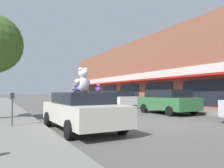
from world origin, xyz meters
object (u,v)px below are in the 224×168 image
(plush_art_car, at_px, (81,110))
(teddy_bear_red, at_px, (84,89))
(teddy_bear_teal, at_px, (80,90))
(teddy_bear_pink, at_px, (77,88))
(parking_meter, at_px, (12,105))
(parked_car_far_center, at_px, (167,101))
(teddy_bear_green, at_px, (85,88))
(teddy_bear_blue, at_px, (75,89))
(teddy_bear_orange, at_px, (74,88))
(parked_car_far_right, at_px, (117,98))
(teddy_bear_giant, at_px, (83,80))
(teddy_bear_purple, at_px, (98,88))

(plush_art_car, distance_m, teddy_bear_red, 0.92)
(plush_art_car, xyz_separation_m, teddy_bear_teal, (0.16, 0.70, 0.78))
(teddy_bear_pink, xyz_separation_m, teddy_bear_red, (0.23, -0.29, -0.06))
(teddy_bear_teal, relative_size, parking_meter, 0.19)
(parked_car_far_center, bearing_deg, teddy_bear_green, -157.89)
(parked_car_far_center, bearing_deg, teddy_bear_blue, -153.36)
(teddy_bear_red, bearing_deg, parking_meter, -30.86)
(teddy_bear_teal, relative_size, teddy_bear_orange, 0.72)
(plush_art_car, xyz_separation_m, teddy_bear_pink, (0.02, 0.69, 0.85))
(parked_car_far_right, bearing_deg, teddy_bear_pink, -126.79)
(teddy_bear_teal, bearing_deg, parking_meter, 22.07)
(teddy_bear_giant, distance_m, teddy_bear_orange, 0.74)
(teddy_bear_orange, bearing_deg, teddy_bear_purple, 131.08)
(parked_car_far_right, xyz_separation_m, parking_meter, (-9.53, -8.90, 0.13))
(plush_art_car, height_order, parked_car_far_right, parked_car_far_right)
(plush_art_car, xyz_separation_m, teddy_bear_green, (0.36, 0.57, 0.84))
(teddy_bear_giant, bearing_deg, teddy_bear_green, -139.84)
(teddy_bear_blue, height_order, parked_car_far_center, teddy_bear_blue)
(teddy_bear_purple, xyz_separation_m, parking_meter, (-2.81, 1.90, -0.63))
(teddy_bear_orange, relative_size, parking_meter, 0.26)
(teddy_bear_giant, distance_m, teddy_bear_teal, 0.66)
(parked_car_far_center, distance_m, parking_meter, 9.73)
(parking_meter, bearing_deg, plush_art_car, -30.41)
(teddy_bear_giant, height_order, teddy_bear_blue, teddy_bear_giant)
(teddy_bear_red, bearing_deg, parked_car_far_right, -135.36)
(teddy_bear_blue, height_order, teddy_bear_purple, teddy_bear_purple)
(teddy_bear_blue, bearing_deg, teddy_bear_giant, -162.04)
(teddy_bear_teal, bearing_deg, teddy_bear_blue, 101.62)
(teddy_bear_green, height_order, teddy_bear_blue, teddy_bear_green)
(teddy_bear_pink, height_order, parked_car_far_right, teddy_bear_pink)
(plush_art_car, xyz_separation_m, teddy_bear_blue, (-0.40, -0.47, 0.80))
(teddy_bear_orange, bearing_deg, parked_car_far_right, -160.04)
(teddy_bear_green, relative_size, teddy_bear_orange, 1.12)
(teddy_bear_red, distance_m, parked_car_far_right, 12.09)
(parked_car_far_right, bearing_deg, teddy_bear_green, -125.12)
(teddy_bear_pink, bearing_deg, teddy_bear_green, -141.93)
(teddy_bear_green, bearing_deg, teddy_bear_orange, 13.49)
(teddy_bear_green, distance_m, parked_car_far_center, 7.41)
(teddy_bear_pink, xyz_separation_m, parked_car_far_center, (7.17, 2.65, -0.76))
(teddy_bear_pink, distance_m, teddy_bear_purple, 1.30)
(teddy_bear_teal, height_order, parking_meter, teddy_bear_teal)
(teddy_bear_giant, height_order, parked_car_far_center, teddy_bear_giant)
(teddy_bear_giant, height_order, teddy_bear_orange, teddy_bear_giant)
(plush_art_car, relative_size, teddy_bear_green, 12.63)
(teddy_bear_green, height_order, parked_car_far_center, teddy_bear_green)
(plush_art_car, relative_size, teddy_bear_giant, 4.77)
(teddy_bear_green, relative_size, parked_car_far_right, 0.08)
(teddy_bear_red, bearing_deg, parked_car_far_center, -167.30)
(plush_art_car, height_order, teddy_bear_giant, teddy_bear_giant)
(teddy_bear_orange, distance_m, parked_car_far_center, 8.44)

